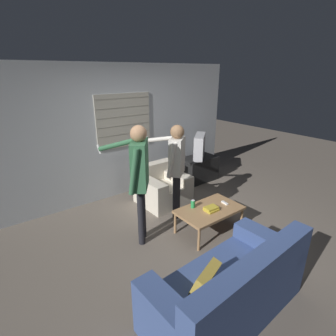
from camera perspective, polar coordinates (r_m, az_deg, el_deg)
The scene contains 13 objects.
ground_plane at distance 4.20m, azimuth 4.90°, elevation -14.59°, with size 16.00×16.00×0.00m, color #665B51.
wall_back at distance 5.24m, azimuth -9.69°, elevation 7.76°, with size 5.20×0.08×2.55m.
couch_blue at distance 3.00m, azimuth 13.24°, elevation -24.33°, with size 1.78×0.89×0.86m.
armchair_beige at distance 5.05m, azimuth -1.39°, elevation -4.31°, with size 0.88×0.84×0.73m.
coffee_table at distance 4.19m, azimuth 9.02°, elevation -9.19°, with size 1.02×0.62×0.39m.
tv_stand at distance 6.09m, azimuth 6.67°, elevation -0.17°, with size 0.84×0.50×0.56m.
tv at distance 5.92m, azimuth 6.85°, elevation 4.72°, with size 0.65×0.60×0.52m.
person_left_standing at distance 3.60m, azimuth -6.31°, elevation -0.56°, with size 0.58×0.85×1.75m.
person_right_standing at distance 4.26m, azimuth 1.78°, elevation 1.50°, with size 0.46×0.79×1.62m.
book_stack at distance 4.12m, azimuth 9.39°, elevation -8.75°, with size 0.22×0.17×0.06m.
soda_can at distance 4.14m, azimuth 5.44°, elevation -7.78°, with size 0.07×0.07×0.13m.
spare_remote at distance 4.36m, azimuth 12.25°, elevation -7.43°, with size 0.06×0.13×0.02m.
floor_fan at distance 5.60m, azimuth 2.58°, elevation -2.91°, with size 0.32×0.20×0.40m.
Camera 1 is at (-2.34, -2.53, 2.41)m, focal length 28.00 mm.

